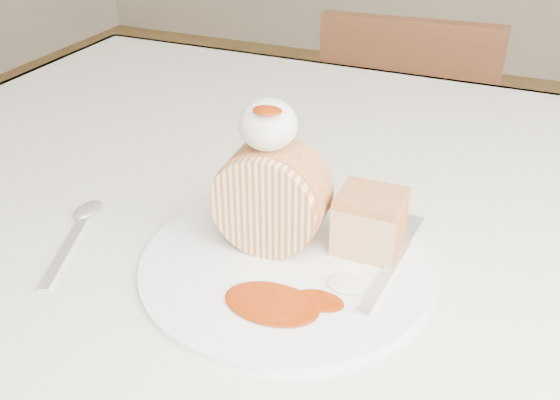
% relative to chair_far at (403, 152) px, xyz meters
% --- Properties ---
extents(table, '(1.40, 0.90, 0.75)m').
position_rel_chair_far_xyz_m(table, '(0.12, -0.74, 0.21)').
color(table, silver).
rests_on(table, ground).
extents(chair_far, '(0.40, 0.40, 0.79)m').
position_rel_chair_far_xyz_m(chair_far, '(0.00, 0.00, 0.00)').
color(chair_far, brown).
rests_on(chair_far, ground).
extents(plate, '(0.29, 0.29, 0.01)m').
position_rel_chair_far_xyz_m(plate, '(0.07, -0.90, 0.30)').
color(plate, white).
rests_on(plate, table).
extents(roulade_slice, '(0.11, 0.06, 0.11)m').
position_rel_chair_far_xyz_m(roulade_slice, '(0.04, -0.88, 0.36)').
color(roulade_slice, beige).
rests_on(roulade_slice, plate).
extents(cake_chunk, '(0.06, 0.06, 0.05)m').
position_rel_chair_far_xyz_m(cake_chunk, '(0.14, -0.85, 0.33)').
color(cake_chunk, '#D68951').
rests_on(cake_chunk, plate).
extents(whipped_cream, '(0.05, 0.05, 0.05)m').
position_rel_chair_far_xyz_m(whipped_cream, '(0.04, -0.88, 0.43)').
color(whipped_cream, white).
rests_on(whipped_cream, roulade_slice).
extents(caramel_drizzle, '(0.03, 0.02, 0.01)m').
position_rel_chair_far_xyz_m(caramel_drizzle, '(0.05, -0.89, 0.46)').
color(caramel_drizzle, '#8A2705').
rests_on(caramel_drizzle, whipped_cream).
extents(caramel_pool, '(0.09, 0.06, 0.00)m').
position_rel_chair_far_xyz_m(caramel_pool, '(0.08, -0.97, 0.31)').
color(caramel_pool, '#8A2705').
rests_on(caramel_pool, plate).
extents(fork, '(0.04, 0.17, 0.00)m').
position_rel_chair_far_xyz_m(fork, '(0.17, -0.89, 0.31)').
color(fork, silver).
rests_on(fork, plate).
extents(spoon, '(0.08, 0.15, 0.00)m').
position_rel_chair_far_xyz_m(spoon, '(-0.14, -0.97, 0.30)').
color(spoon, silver).
rests_on(spoon, table).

